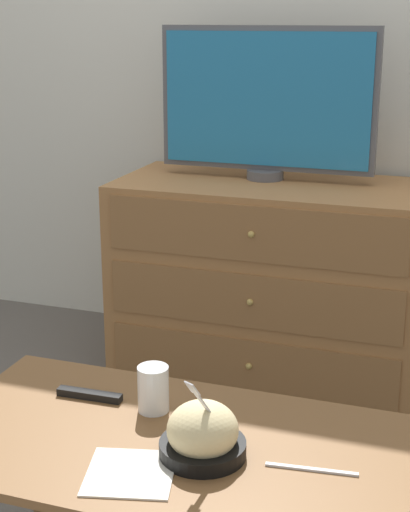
{
  "coord_description": "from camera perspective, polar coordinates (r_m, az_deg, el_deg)",
  "views": [
    {
      "loc": [
        0.81,
        -3.11,
        1.35
      ],
      "look_at": [
        0.21,
        -1.36,
        0.78
      ],
      "focal_mm": 55.0,
      "sensor_mm": 36.0,
      "label": 1
    }
  ],
  "objects": [
    {
      "name": "drink_cup",
      "position": [
        1.81,
        -3.78,
        -9.81
      ],
      "size": [
        0.07,
        0.07,
        0.11
      ],
      "color": "white",
      "rests_on": "coffee_table"
    },
    {
      "name": "coffee_table",
      "position": [
        1.75,
        -2.81,
        -15.13
      ],
      "size": [
        1.03,
        0.57,
        0.48
      ],
      "color": "brown",
      "rests_on": "ground_plane"
    },
    {
      "name": "wall_back",
      "position": [
        3.24,
        4.62,
        16.24
      ],
      "size": [
        12.0,
        0.05,
        2.6
      ],
      "color": "silver",
      "rests_on": "ground_plane"
    },
    {
      "name": "ground_plane",
      "position": [
        3.49,
        4.0,
        -5.63
      ],
      "size": [
        12.0,
        12.0,
        0.0
      ],
      "primitive_type": "plane",
      "color": "#56514C"
    },
    {
      "name": "remote_control",
      "position": [
        1.89,
        -8.4,
        -9.95
      ],
      "size": [
        0.16,
        0.03,
        0.02
      ],
      "color": "black",
      "rests_on": "coffee_table"
    },
    {
      "name": "takeout_bowl",
      "position": [
        1.64,
        -0.17,
        -12.9
      ],
      "size": [
        0.18,
        0.18,
        0.19
      ],
      "color": "black",
      "rests_on": "coffee_table"
    },
    {
      "name": "napkin",
      "position": [
        1.61,
        -5.46,
        -15.44
      ],
      "size": [
        0.21,
        0.21,
        0.0
      ],
      "color": "silver",
      "rests_on": "coffee_table"
    },
    {
      "name": "dresser",
      "position": [
        3.05,
        4.75,
        -1.58
      ],
      "size": [
        1.17,
        0.58,
        0.75
      ],
      "color": "#9E6B3D",
      "rests_on": "ground_plane"
    },
    {
      "name": "knife",
      "position": [
        1.62,
        7.75,
        -15.12
      ],
      "size": [
        0.18,
        0.03,
        0.01
      ],
      "color": "silver",
      "rests_on": "coffee_table"
    },
    {
      "name": "tv",
      "position": [
        2.97,
        4.53,
        11.12
      ],
      "size": [
        0.82,
        0.14,
        0.56
      ],
      "color": "#515156",
      "rests_on": "dresser"
    }
  ]
}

